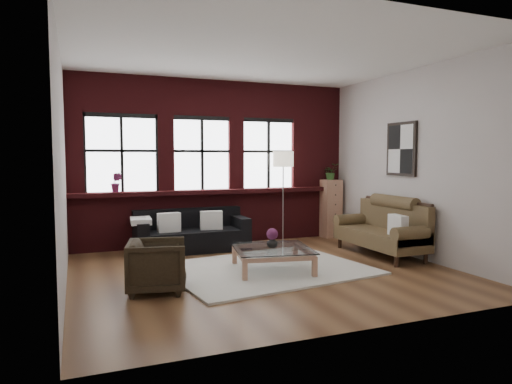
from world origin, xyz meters
name	(u,v)px	position (x,y,z in m)	size (l,w,h in m)	color
floor	(265,271)	(0.00, 0.00, 0.00)	(5.50, 5.50, 0.00)	brown
ceiling	(265,54)	(0.00, 0.00, 3.20)	(5.50, 5.50, 0.00)	white
wall_back	(216,163)	(0.00, 2.50, 1.60)	(5.50, 5.50, 0.00)	beige
wall_front	(365,169)	(0.00, -2.50, 1.60)	(5.50, 5.50, 0.00)	beige
wall_left	(62,166)	(-2.75, 0.00, 1.60)	(5.00, 5.00, 0.00)	beige
wall_right	(414,164)	(2.75, 0.00, 1.60)	(5.00, 5.00, 0.00)	beige
brick_backwall	(217,163)	(0.00, 2.44, 1.60)	(5.50, 0.12, 3.20)	#4E1215
sill_ledge	(218,191)	(0.00, 2.35, 1.04)	(5.50, 0.30, 0.08)	#4E1215
window_left	(122,155)	(-1.80, 2.45, 1.75)	(1.38, 0.10, 1.50)	black
window_mid	(202,155)	(-0.30, 2.45, 1.75)	(1.38, 0.10, 1.50)	black
window_right	(268,155)	(1.10, 2.45, 1.75)	(1.38, 0.10, 1.50)	black
wall_poster	(401,149)	(2.72, 0.30, 1.85)	(0.05, 0.74, 0.94)	black
shag_rug	(266,269)	(0.06, 0.09, 0.02)	(2.90, 2.28, 0.03)	beige
dark_sofa	(192,231)	(-0.64, 1.90, 0.37)	(2.03, 0.82, 0.74)	black
pillow_a	(169,222)	(-1.08, 1.80, 0.56)	(0.40, 0.14, 0.34)	silver
pillow_b	(211,220)	(-0.30, 1.80, 0.56)	(0.40, 0.14, 0.34)	silver
vintage_settee	(380,227)	(2.30, 0.31, 0.50)	(0.84, 1.88, 1.01)	brown
pillow_settee	(398,225)	(2.22, -0.27, 0.61)	(0.14, 0.38, 0.34)	silver
armchair	(157,266)	(-1.66, -0.43, 0.33)	(0.71, 0.73, 0.66)	black
coffee_table	(272,260)	(0.10, -0.04, 0.18)	(1.12, 1.12, 0.38)	tan
vase	(272,242)	(0.10, -0.04, 0.45)	(0.16, 0.16, 0.17)	#B2B2B2
flowers	(272,234)	(0.10, -0.04, 0.57)	(0.17, 0.17, 0.17)	#682350
drawer_chest	(330,208)	(2.47, 2.24, 0.61)	(0.38, 0.38, 1.23)	tan
potted_plant_top	(331,172)	(2.47, 2.24, 1.40)	(0.31, 0.27, 0.35)	#2D5923
floor_lamp	(283,194)	(1.18, 1.89, 0.99)	(0.40, 0.40, 1.97)	#A5A5A8
sill_plant	(116,182)	(-1.92, 2.32, 1.26)	(0.20, 0.16, 0.36)	#682350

